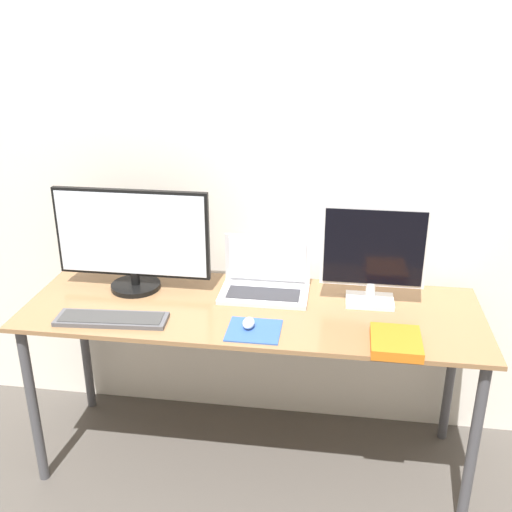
# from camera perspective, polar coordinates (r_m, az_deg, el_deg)

# --- Properties ---
(ground_plane) EXTENTS (12.00, 12.00, 0.00)m
(ground_plane) POSITION_cam_1_polar(r_m,az_deg,el_deg) (2.53, -1.45, -22.89)
(ground_plane) COLOR #4C4742
(wall_back) EXTENTS (7.00, 0.05, 2.50)m
(wall_back) POSITION_cam_1_polar(r_m,az_deg,el_deg) (2.50, 0.84, 9.77)
(wall_back) COLOR silver
(wall_back) RESTS_ON ground_plane
(desk) EXTENTS (1.77, 0.60, 0.73)m
(desk) POSITION_cam_1_polar(r_m,az_deg,el_deg) (2.37, -0.39, -6.59)
(desk) COLOR olive
(desk) RESTS_ON ground_plane
(monitor_left) EXTENTS (0.63, 0.20, 0.42)m
(monitor_left) POSITION_cam_1_polar(r_m,az_deg,el_deg) (2.46, -11.71, 1.54)
(monitor_left) COLOR black
(monitor_left) RESTS_ON desk
(monitor_right) EXTENTS (0.40, 0.13, 0.40)m
(monitor_right) POSITION_cam_1_polar(r_m,az_deg,el_deg) (2.32, 11.11, 0.22)
(monitor_right) COLOR silver
(monitor_right) RESTS_ON desk
(laptop) EXTENTS (0.35, 0.22, 0.22)m
(laptop) POSITION_cam_1_polar(r_m,az_deg,el_deg) (2.43, 0.90, -2.24)
(laptop) COLOR silver
(laptop) RESTS_ON desk
(keyboard) EXTENTS (0.42, 0.15, 0.02)m
(keyboard) POSITION_cam_1_polar(r_m,az_deg,el_deg) (2.29, -13.59, -5.85)
(keyboard) COLOR #4C4C51
(keyboard) RESTS_ON desk
(mousepad) EXTENTS (0.19, 0.18, 0.00)m
(mousepad) POSITION_cam_1_polar(r_m,az_deg,el_deg) (2.17, -0.20, -7.09)
(mousepad) COLOR #2D519E
(mousepad) RESTS_ON desk
(mouse) EXTENTS (0.04, 0.07, 0.03)m
(mouse) POSITION_cam_1_polar(r_m,az_deg,el_deg) (2.17, -0.71, -6.40)
(mouse) COLOR silver
(mouse) RESTS_ON mousepad
(book) EXTENTS (0.17, 0.20, 0.04)m
(book) POSITION_cam_1_polar(r_m,az_deg,el_deg) (2.12, 13.18, -8.00)
(book) COLOR orange
(book) RESTS_ON desk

